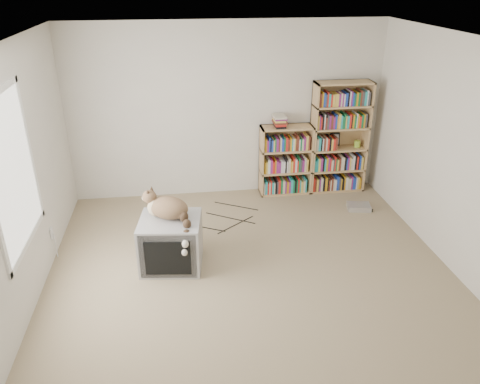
{
  "coord_description": "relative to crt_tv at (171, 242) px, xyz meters",
  "views": [
    {
      "loc": [
        -0.73,
        -3.99,
        3.06
      ],
      "look_at": [
        -0.03,
        1.0,
        0.68
      ],
      "focal_mm": 35.0,
      "sensor_mm": 36.0,
      "label": 1
    }
  ],
  "objects": [
    {
      "name": "floor",
      "position": [
        0.87,
        -0.61,
        -0.29
      ],
      "size": [
        4.5,
        5.0,
        0.01
      ],
      "primitive_type": "cube",
      "color": "gray",
      "rests_on": "ground"
    },
    {
      "name": "wall_back",
      "position": [
        0.87,
        1.89,
        0.96
      ],
      "size": [
        4.5,
        0.02,
        2.5
      ],
      "primitive_type": "cube",
      "color": "silver",
      "rests_on": "floor"
    },
    {
      "name": "wall_left",
      "position": [
        -1.38,
        -0.61,
        0.96
      ],
      "size": [
        0.02,
        5.0,
        2.5
      ],
      "primitive_type": "cube",
      "color": "silver",
      "rests_on": "floor"
    },
    {
      "name": "wall_right",
      "position": [
        3.12,
        -0.61,
        0.96
      ],
      "size": [
        0.02,
        5.0,
        2.5
      ],
      "primitive_type": "cube",
      "color": "silver",
      "rests_on": "floor"
    },
    {
      "name": "ceiling",
      "position": [
        0.87,
        -0.61,
        2.21
      ],
      "size": [
        4.5,
        5.0,
        0.02
      ],
      "primitive_type": "cube",
      "color": "white",
      "rests_on": "wall_back"
    },
    {
      "name": "window",
      "position": [
        -1.37,
        -0.41,
        1.11
      ],
      "size": [
        0.02,
        1.22,
        1.52
      ],
      "primitive_type": "cube",
      "color": "white",
      "rests_on": "wall_left"
    },
    {
      "name": "crt_tv",
      "position": [
        0.0,
        0.0,
        0.0
      ],
      "size": [
        0.74,
        0.68,
        0.58
      ],
      "rotation": [
        0.0,
        0.0,
        -0.13
      ],
      "color": "#9D9D9F",
      "rests_on": "floor"
    },
    {
      "name": "cat",
      "position": [
        0.02,
        -0.01,
        0.38
      ],
      "size": [
        0.6,
        0.69,
        0.54
      ],
      "rotation": [
        0.0,
        0.0,
        -0.44
      ],
      "color": "#382617",
      "rests_on": "crt_tv"
    },
    {
      "name": "bookcase_tall",
      "position": [
        2.51,
        1.75,
        0.5
      ],
      "size": [
        0.83,
        0.3,
        1.66
      ],
      "color": "tan",
      "rests_on": "floor"
    },
    {
      "name": "bookcase_short",
      "position": [
        1.71,
        1.75,
        0.19
      ],
      "size": [
        0.76,
        0.3,
        1.04
      ],
      "color": "tan",
      "rests_on": "floor"
    },
    {
      "name": "book_stack",
      "position": [
        1.61,
        1.74,
        0.84
      ],
      "size": [
        0.2,
        0.26,
        0.17
      ],
      "primitive_type": "cube",
      "color": "red",
      "rests_on": "bookcase_short"
    },
    {
      "name": "green_mug",
      "position": [
        2.8,
        1.73,
        0.44
      ],
      "size": [
        0.09,
        0.09,
        0.1
      ],
      "primitive_type": "cylinder",
      "color": "#8DB634",
      "rests_on": "bookcase_tall"
    },
    {
      "name": "framed_print",
      "position": [
        2.48,
        1.83,
        0.49
      ],
      "size": [
        0.15,
        0.05,
        0.2
      ],
      "primitive_type": "cube",
      "rotation": [
        -0.17,
        0.0,
        0.0
      ],
      "color": "black",
      "rests_on": "bookcase_tall"
    },
    {
      "name": "dvd_player",
      "position": [
        2.63,
        1.02,
        -0.25
      ],
      "size": [
        0.35,
        0.28,
        0.07
      ],
      "primitive_type": "cube",
      "rotation": [
        0.0,
        0.0,
        -0.18
      ],
      "color": "silver",
      "rests_on": "floor"
    },
    {
      "name": "wall_outlet",
      "position": [
        -1.37,
        0.34,
        0.03
      ],
      "size": [
        0.01,
        0.08,
        0.13
      ],
      "primitive_type": "cube",
      "color": "silver",
      "rests_on": "wall_left"
    },
    {
      "name": "floor_cables",
      "position": [
        0.7,
        1.08,
        -0.29
      ],
      "size": [
        1.2,
        0.7,
        0.01
      ],
      "primitive_type": null,
      "color": "black",
      "rests_on": "floor"
    }
  ]
}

